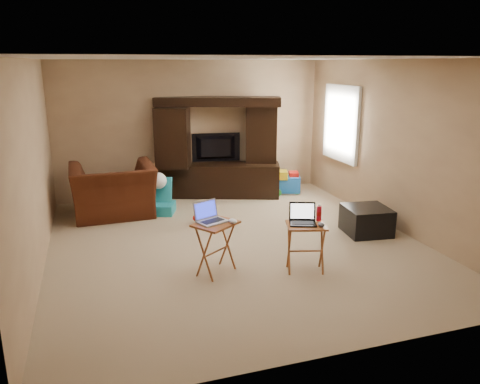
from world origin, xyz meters
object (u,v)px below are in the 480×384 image
object	(u,v)px
push_toy	(284,181)
mouse_left	(233,221)
tray_table_right	(306,248)
recliner	(113,191)
mouse_right	(321,225)
laptop_left	(212,213)
child_rocker	(160,196)
ottoman	(366,220)
laptop_right	(303,215)
entertainment_center	(218,147)
water_bottle	(319,213)
plush_toy	(203,212)
television	(216,148)
tray_table_left	(216,248)

from	to	relation	value
push_toy	mouse_left	world-z (taller)	mouse_left
tray_table_right	recliner	bearing A→B (deg)	141.71
mouse_right	mouse_left	bearing A→B (deg)	161.26
laptop_left	child_rocker	bearing A→B (deg)	72.26
ottoman	tray_table_right	xyz separation A→B (m)	(-1.43, -0.92, 0.10)
ottoman	laptop_right	world-z (taller)	laptop_right
push_toy	laptop_right	bearing A→B (deg)	-91.13
tray_table_right	child_rocker	bearing A→B (deg)	131.73
entertainment_center	ottoman	bearing A→B (deg)	-40.61
laptop_right	water_bottle	xyz separation A→B (m)	(0.24, 0.06, -0.03)
laptop_right	ottoman	bearing A→B (deg)	51.69
entertainment_center	plush_toy	distance (m)	1.79
entertainment_center	laptop_right	size ratio (longest dim) A/B	7.22
child_rocker	ottoman	world-z (taller)	child_rocker
plush_toy	mouse_left	size ratio (longest dim) A/B	2.91
plush_toy	mouse_right	distance (m)	2.41
recliner	child_rocker	size ratio (longest dim) A/B	2.21
recliner	ottoman	distance (m)	4.04
television	laptop_left	world-z (taller)	television
entertainment_center	ottoman	xyz separation A→B (m)	(1.54, -2.64, -0.73)
push_toy	water_bottle	bearing A→B (deg)	-87.66
television	push_toy	bearing A→B (deg)	171.60
plush_toy	tray_table_left	distance (m)	1.81
entertainment_center	push_toy	size ratio (longest dim) A/B	3.72
laptop_right	laptop_left	bearing A→B (deg)	-175.52
television	plush_toy	bearing A→B (deg)	76.59
water_bottle	mouse_left	bearing A→B (deg)	172.82
television	mouse_right	bearing A→B (deg)	102.09
recliner	tray_table_right	bearing A→B (deg)	123.97
recliner	laptop_right	world-z (taller)	recliner
mouse_right	water_bottle	bearing A→B (deg)	70.71
ottoman	tray_table_left	xyz separation A→B (m)	(-2.47, -0.63, 0.12)
child_rocker	plush_toy	world-z (taller)	child_rocker
television	laptop_right	world-z (taller)	television
plush_toy	laptop_left	bearing A→B (deg)	-99.39
laptop_left	water_bottle	size ratio (longest dim) A/B	1.80
entertainment_center	child_rocker	size ratio (longest dim) A/B	3.79
mouse_right	water_bottle	distance (m)	0.22
entertainment_center	tray_table_left	size ratio (longest dim) A/B	3.56
child_rocker	water_bottle	xyz separation A→B (m)	(1.53, -2.72, 0.39)
plush_toy	mouse_right	xyz separation A→B (m)	(0.91, -2.18, 0.44)
laptop_left	water_bottle	xyz separation A→B (m)	(1.27, -0.23, -0.06)
entertainment_center	water_bottle	size ratio (longest dim) A/B	12.28
ottoman	laptop_left	world-z (taller)	laptop_left
tray_table_right	water_bottle	bearing A→B (deg)	38.12
entertainment_center	tray_table_left	distance (m)	3.46
television	mouse_right	distance (m)	3.87
child_rocker	tray_table_left	bearing A→B (deg)	-63.13
entertainment_center	laptop_left	world-z (taller)	entertainment_center
television	child_rocker	xyz separation A→B (m)	(-1.22, -0.93, -0.59)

